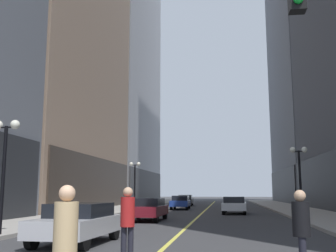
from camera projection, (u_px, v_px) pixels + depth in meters
ground_plane at (206, 210)px, 37.93m from camera, size 200.00×200.00×0.00m
sidewalk_left at (121, 209)px, 39.08m from camera, size 4.50×78.00×0.15m
sidewalk_right at (296, 210)px, 36.80m from camera, size 4.50×78.00×0.15m
lane_centre_stripe at (206, 210)px, 37.93m from camera, size 0.16×70.00×0.01m
building_left_far at (113, 15)px, 69.85m from camera, size 12.71×26.00×64.23m
building_right_far at (314, 59)px, 63.73m from camera, size 11.88×26.00×45.20m
car_silver at (78, 222)px, 13.31m from camera, size 2.03×4.15×1.32m
car_maroon at (147, 208)px, 23.92m from camera, size 1.99×4.45×1.32m
car_white at (234, 204)px, 31.43m from camera, size 1.98×4.84×1.32m
car_blue at (181, 202)px, 39.39m from camera, size 1.80×4.58×1.32m
car_black at (185, 200)px, 48.98m from camera, size 1.86×4.62×1.32m
pedestrian_in_tan_trench at (65, 239)px, 5.62m from camera, size 0.47×0.47×1.80m
pedestrian_in_black_coat at (301, 227)px, 7.80m from camera, size 0.38×0.38×1.74m
pedestrian_in_red_jacket at (128, 219)px, 9.59m from camera, size 0.42×0.42×1.81m
street_lamp_left_near at (5, 150)px, 15.32m from camera, size 1.06×0.36×4.43m
street_lamp_left_far at (135, 175)px, 37.26m from camera, size 1.06×0.36×4.43m
street_lamp_right_mid at (299, 166)px, 24.48m from camera, size 1.06×0.36×4.43m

